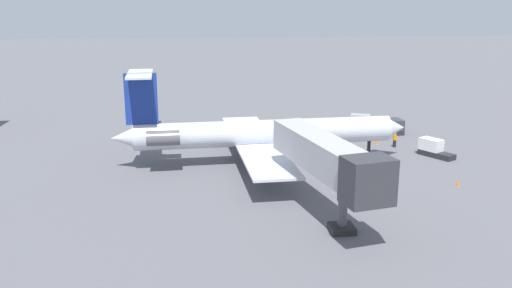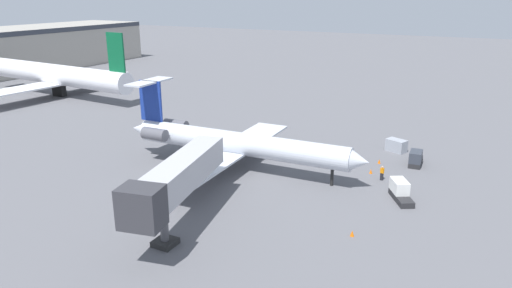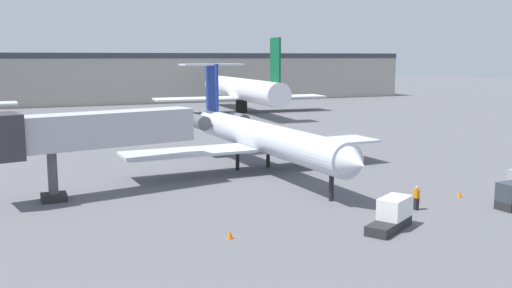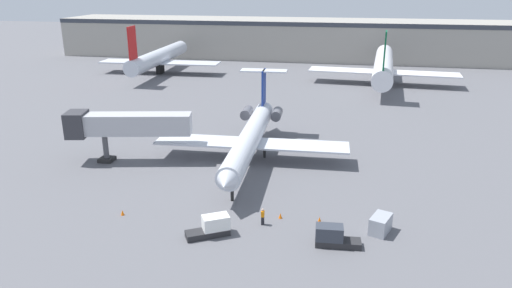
{
  "view_description": "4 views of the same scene",
  "coord_description": "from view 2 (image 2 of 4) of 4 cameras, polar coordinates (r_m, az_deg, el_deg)",
  "views": [
    {
      "loc": [
        -54.51,
        11.95,
        16.67
      ],
      "look_at": [
        -1.08,
        5.29,
        2.5
      ],
      "focal_mm": 38.53,
      "sensor_mm": 36.0,
      "label": 1
    },
    {
      "loc": [
        -45.31,
        -21.88,
        20.22
      ],
      "look_at": [
        2.61,
        3.01,
        2.76
      ],
      "focal_mm": 32.97,
      "sensor_mm": 36.0,
      "label": 2
    },
    {
      "loc": [
        -20.43,
        -42.21,
        10.51
      ],
      "look_at": [
        0.4,
        5.52,
        2.45
      ],
      "focal_mm": 39.74,
      "sensor_mm": 36.0,
      "label": 3
    },
    {
      "loc": [
        11.98,
        -51.41,
        22.13
      ],
      "look_at": [
        1.24,
        4.07,
        2.56
      ],
      "focal_mm": 33.11,
      "sensor_mm": 36.0,
      "label": 4
    }
  ],
  "objects": [
    {
      "name": "ground_plane",
      "position": [
        54.25,
        1.55,
        -4.03
      ],
      "size": [
        400.0,
        400.0,
        0.1
      ],
      "primitive_type": "cube",
      "color": "#5B5B60"
    },
    {
      "name": "regional_jet",
      "position": [
        55.72,
        -2.97,
        0.25
      ],
      "size": [
        25.18,
        31.06,
        9.75
      ],
      "color": "silver",
      "rests_on": "ground_plane"
    },
    {
      "name": "jet_bridge",
      "position": [
        40.71,
        -9.93,
        -4.44
      ],
      "size": [
        15.85,
        5.99,
        6.62
      ],
      "color": "#ADADB2",
      "rests_on": "ground_plane"
    },
    {
      "name": "ground_crew_marshaller",
      "position": [
        54.82,
        15.04,
        -3.41
      ],
      "size": [
        0.29,
        0.42,
        1.69
      ],
      "color": "black",
      "rests_on": "ground_plane"
    },
    {
      "name": "baggage_tug_lead",
      "position": [
        50.53,
        17.09,
        -5.48
      ],
      "size": [
        4.16,
        3.22,
        1.9
      ],
      "color": "#262628",
      "rests_on": "ground_plane"
    },
    {
      "name": "baggage_tug_trailing",
      "position": [
        60.7,
        18.8,
        -1.7
      ],
      "size": [
        4.09,
        1.67,
        1.9
      ],
      "color": "#262628",
      "rests_on": "ground_plane"
    },
    {
      "name": "cargo_container_uld",
      "position": [
        65.15,
        16.65,
        -0.18
      ],
      "size": [
        2.32,
        2.91,
        1.65
      ],
      "color": "#999EA8",
      "rests_on": "ground_plane"
    },
    {
      "name": "traffic_cone_near",
      "position": [
        60.2,
        14.73,
        -2.04
      ],
      "size": [
        0.36,
        0.36,
        0.55
      ],
      "color": "orange",
      "rests_on": "ground_plane"
    },
    {
      "name": "traffic_cone_mid",
      "position": [
        56.69,
        13.76,
        -3.22
      ],
      "size": [
        0.36,
        0.36,
        0.55
      ],
      "color": "orange",
      "rests_on": "ground_plane"
    },
    {
      "name": "traffic_cone_far",
      "position": [
        42.37,
        11.59,
        -10.57
      ],
      "size": [
        0.36,
        0.36,
        0.55
      ],
      "color": "orange",
      "rests_on": "ground_plane"
    },
    {
      "name": "parked_airliner_west_mid",
      "position": [
        103.64,
        -22.91,
        7.7
      ],
      "size": [
        33.26,
        39.37,
        13.47
      ],
      "color": "white",
      "rests_on": "ground_plane"
    }
  ]
}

